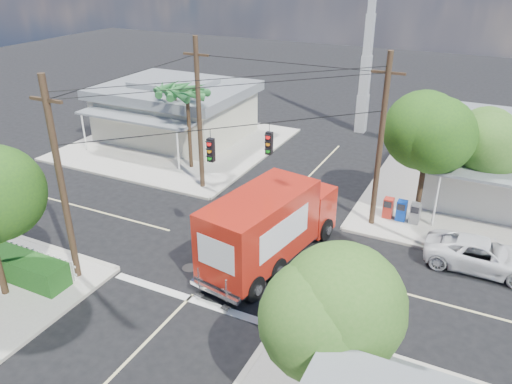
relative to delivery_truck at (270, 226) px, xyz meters
The scene contains 17 objects.
ground 2.55m from the delivery_truck, behind, with size 120.00×120.00×0.00m, color black.
sidewalk_ne 14.45m from the delivery_truck, 50.54° to the left, with size 14.12×14.12×0.14m.
sidewalk_nw 16.90m from the delivery_truck, 138.80° to the left, with size 14.12×14.12×0.14m.
road_markings 2.85m from the delivery_truck, 144.07° to the right, with size 32.00×32.00×0.01m.
building_nw 18.70m from the delivery_truck, 137.41° to the left, with size 10.80×10.20×4.30m.
radio_tower 20.59m from the delivery_truck, 93.59° to the left, with size 0.80×0.80×17.00m.
tree_ne_front 9.30m from the delivery_truck, 51.94° to the left, with size 4.21×4.14×6.66m.
tree_ne_back 12.41m from the delivery_truck, 48.69° to the left, with size 3.77×3.66×5.82m.
tree_se 9.06m from the delivery_truck, 53.37° to the right, with size 3.67×3.54×5.62m.
palm_nw_front 12.46m from the delivery_truck, 140.31° to the left, with size 3.01×3.08×5.59m.
palm_nw_back 14.82m from the delivery_truck, 140.79° to the left, with size 3.01×3.08×5.19m.
utility_poles 4.75m from the delivery_truck, 151.82° to the left, with size 12.00×10.68×9.00m.
picket_fence 11.05m from the delivery_truck, 150.52° to the right, with size 5.94×0.06×1.00m.
hedge_sw 11.63m from the delivery_truck, 147.56° to the right, with size 6.20×1.20×1.10m, color #184A17.
vending_boxes 8.03m from the delivery_truck, 53.48° to the left, with size 1.90×0.50×1.10m.
delivery_truck is the anchor object (origin of this frame).
parked_car 9.67m from the delivery_truck, 22.15° to the left, with size 2.32×5.02×1.40m, color silver.
Camera 1 is at (9.89, -18.11, 12.92)m, focal length 35.00 mm.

